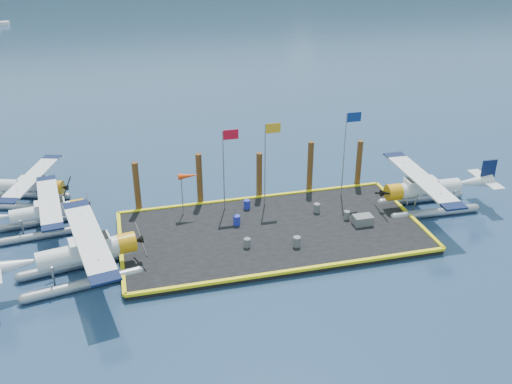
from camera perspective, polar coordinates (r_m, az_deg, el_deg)
ground at (r=38.75m, az=1.62°, el=-4.33°), size 4000.00×4000.00×0.00m
dock at (r=38.65m, az=1.62°, el=-4.08°), size 20.00×10.00×0.40m
dock_bumpers at (r=38.50m, az=1.63°, el=-3.70°), size 20.25×10.25×0.18m
seaplane_a at (r=35.19m, az=-16.81°, el=-6.04°), size 9.29×10.14×3.59m
seaplane_b at (r=41.17m, az=-20.28°, el=-2.05°), size 7.73×8.53×3.02m
seaplane_c at (r=45.40m, az=-21.75°, el=0.35°), size 7.87×8.41×3.01m
seaplane_d at (r=43.06m, az=16.52°, el=0.10°), size 8.90×9.80×3.49m
drum_0 at (r=39.03m, az=-1.94°, el=-2.84°), size 0.49×0.49×0.69m
drum_1 at (r=36.65m, az=4.10°, el=-4.98°), size 0.48×0.48×0.68m
drum_2 at (r=40.25m, az=9.07°, el=-2.30°), size 0.42×0.42×0.59m
drum_3 at (r=36.54m, az=-0.89°, el=-5.09°), size 0.42×0.42×0.60m
drum_4 at (r=40.86m, az=6.10°, el=-1.60°), size 0.46×0.46×0.65m
drum_5 at (r=41.13m, az=-0.91°, el=-1.24°), size 0.47×0.47×0.66m
crate at (r=39.76m, az=10.62°, el=-2.76°), size 1.29×0.86×0.64m
flagpole_red at (r=39.61m, az=-3.00°, el=3.46°), size 1.14×0.08×6.00m
flagpole_yellow at (r=40.20m, az=1.19°, el=4.03°), size 1.14×0.08×6.20m
flagpole_blue at (r=42.03m, az=9.13°, el=4.96°), size 1.14×0.08×6.50m
windsock at (r=39.69m, az=-6.83°, el=1.51°), size 1.40×0.44×3.12m
piling_0 at (r=41.43m, az=-11.81°, el=0.35°), size 0.44×0.44×4.00m
piling_1 at (r=41.72m, az=-5.66°, el=1.14°), size 0.44×0.44×4.20m
piling_2 at (r=42.61m, az=0.33°, el=1.54°), size 0.44×0.44×3.80m
piling_3 at (r=43.60m, az=5.43°, el=2.37°), size 0.44×0.44×4.30m
piling_4 at (r=45.09m, az=10.23°, el=2.67°), size 0.44×0.44×4.00m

